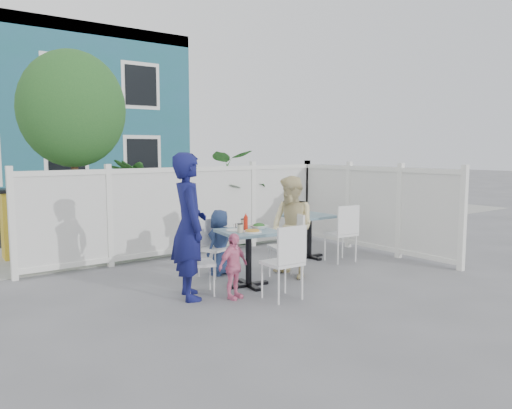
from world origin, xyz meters
TOP-DOWN VIEW (x-y plane):
  - ground at (0.00, 0.00)m, footprint 80.00×80.00m
  - near_sidewalk at (0.00, 3.80)m, footprint 24.00×2.60m
  - street at (0.00, 7.50)m, footprint 24.00×5.00m
  - far_sidewalk at (0.00, 10.60)m, footprint 24.00×1.60m
  - building at (-0.50, 14.00)m, footprint 11.00×6.00m
  - fence_back at (0.10, 2.40)m, footprint 5.86×0.08m
  - fence_right at (3.00, 0.60)m, footprint 0.08×3.66m
  - tree at (-1.60, 3.30)m, footprint 1.80×1.62m
  - utility_cabinet at (-2.35, 4.00)m, footprint 0.66×0.49m
  - potted_shrub_a at (-0.58, 3.10)m, footprint 1.32×1.32m
  - potted_shrub_b at (1.44, 3.00)m, footprint 2.12×2.20m
  - main_table at (-0.24, 0.08)m, footprint 0.86×0.86m
  - spare_table at (1.71, 0.93)m, footprint 0.75×0.75m
  - chair_left at (-1.04, 0.19)m, footprint 0.50×0.51m
  - chair_right at (0.52, 0.06)m, footprint 0.54×0.55m
  - chair_back at (-0.34, 0.94)m, footprint 0.49×0.48m
  - chair_near at (-0.24, -0.73)m, footprint 0.46×0.44m
  - chair_spare at (1.94, 0.33)m, footprint 0.50×0.49m
  - man at (-1.16, 0.11)m, footprint 0.63×0.79m
  - woman at (0.58, 0.10)m, footprint 0.60×0.76m
  - boy at (-0.20, 0.88)m, footprint 0.58×0.49m
  - toddler at (-0.73, -0.27)m, footprint 0.53×0.31m
  - plate_main at (-0.28, -0.07)m, footprint 0.26×0.26m
  - plate_side at (-0.40, 0.18)m, footprint 0.24×0.24m
  - salad_bowl at (-0.05, 0.09)m, footprint 0.24×0.24m
  - coffee_cup_a at (-0.43, 0.01)m, footprint 0.08×0.08m
  - coffee_cup_b at (-0.17, 0.29)m, footprint 0.08×0.08m
  - ketchup_bottle at (-0.24, 0.14)m, footprint 0.06×0.06m
  - salt_shaker at (-0.32, 0.31)m, footprint 0.03×0.03m
  - pepper_shaker at (-0.29, 0.34)m, footprint 0.03×0.03m

SIDE VIEW (x-z plane):
  - ground at x=0.00m, z-range 0.00..0.00m
  - street at x=0.00m, z-range 0.00..0.01m
  - near_sidewalk at x=0.00m, z-range 0.00..0.01m
  - far_sidewalk at x=0.00m, z-range 0.00..0.01m
  - toddler at x=-0.73m, z-range 0.00..0.85m
  - chair_back at x=-0.34m, z-range 0.07..0.92m
  - boy at x=-0.20m, z-range 0.00..1.00m
  - chair_left at x=-1.04m, z-range 0.07..0.94m
  - chair_near at x=-0.24m, z-range 0.08..1.05m
  - chair_right at x=0.52m, z-range 0.08..1.05m
  - chair_spare at x=1.94m, z-range 0.08..1.06m
  - utility_cabinet at x=-2.35m, z-range 0.00..1.17m
  - spare_table at x=1.71m, z-range 0.21..0.98m
  - main_table at x=-0.24m, z-range 0.22..1.01m
  - woman at x=0.58m, z-range 0.00..1.52m
  - fence_right at x=3.00m, z-range -0.02..1.58m
  - fence_back at x=0.10m, z-range -0.02..1.58m
  - plate_main at x=-0.28m, z-range 0.79..0.81m
  - plate_side at x=-0.40m, z-range 0.79..0.81m
  - salad_bowl at x=-0.05m, z-range 0.79..0.85m
  - pepper_shaker at x=-0.29m, z-range 0.79..0.87m
  - salt_shaker at x=-0.32m, z-range 0.79..0.87m
  - coffee_cup_a at x=-0.43m, z-range 0.79..0.91m
  - coffee_cup_b at x=-0.17m, z-range 0.79..0.92m
  - potted_shrub_a at x=-0.58m, z-range 0.00..1.73m
  - ketchup_bottle at x=-0.24m, z-range 0.79..0.98m
  - man at x=-1.16m, z-range 0.00..1.88m
  - potted_shrub_b at x=1.44m, z-range 0.00..1.89m
  - tree at x=-1.60m, z-range 0.80..4.39m
  - building at x=-0.50m, z-range 0.00..6.00m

